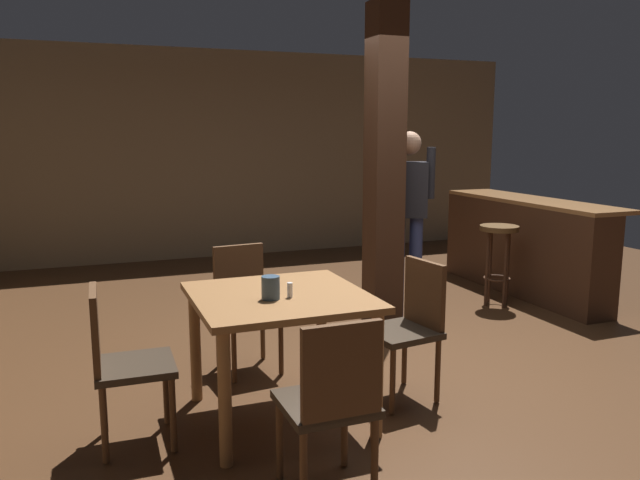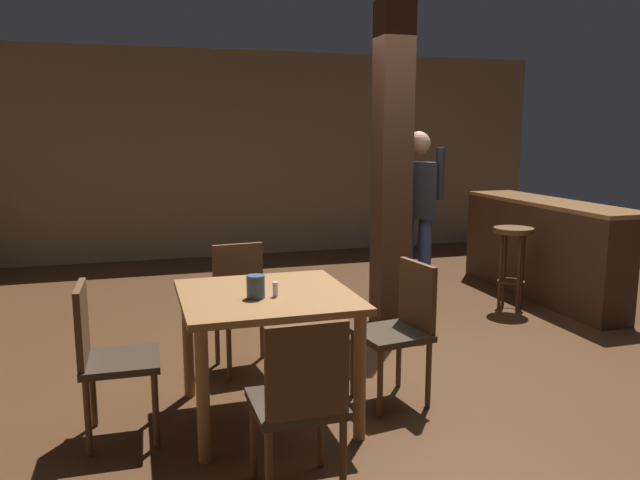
% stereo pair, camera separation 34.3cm
% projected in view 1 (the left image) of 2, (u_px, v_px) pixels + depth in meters
% --- Properties ---
extents(ground_plane, '(10.80, 10.80, 0.00)m').
position_uv_depth(ground_plane, '(403.00, 358.00, 4.79)').
color(ground_plane, '#422816').
extents(wall_back, '(8.00, 0.10, 2.80)m').
position_uv_depth(wall_back, '(250.00, 155.00, 8.69)').
color(wall_back, '#756047').
rests_on(wall_back, ground_plane).
extents(pillar, '(0.28, 0.28, 2.80)m').
position_uv_depth(pillar, '(384.00, 168.00, 5.45)').
color(pillar, '#382114').
rests_on(pillar, ground_plane).
extents(dining_table, '(1.01, 1.01, 0.77)m').
position_uv_depth(dining_table, '(280.00, 314.00, 3.69)').
color(dining_table, brown).
rests_on(dining_table, ground_plane).
extents(chair_north, '(0.46, 0.46, 0.89)m').
position_uv_depth(chair_north, '(245.00, 301.00, 4.52)').
color(chair_north, '#2D2319').
rests_on(chair_north, ground_plane).
extents(chair_south, '(0.42, 0.42, 0.89)m').
position_uv_depth(chair_south, '(332.00, 399.00, 2.86)').
color(chair_south, '#2D2319').
rests_on(chair_south, ground_plane).
extents(chair_east, '(0.47, 0.47, 0.89)m').
position_uv_depth(chair_east, '(409.00, 322.00, 4.01)').
color(chair_east, '#2D2319').
rests_on(chair_east, ground_plane).
extents(chair_west, '(0.43, 0.43, 0.89)m').
position_uv_depth(chair_west, '(120.00, 358.00, 3.37)').
color(chair_west, '#2D2319').
rests_on(chair_west, ground_plane).
extents(napkin_cup, '(0.11, 0.11, 0.13)m').
position_uv_depth(napkin_cup, '(271.00, 288.00, 3.55)').
color(napkin_cup, '#33475B').
rests_on(napkin_cup, dining_table).
extents(salt_shaker, '(0.03, 0.03, 0.09)m').
position_uv_depth(salt_shaker, '(290.00, 290.00, 3.59)').
color(salt_shaker, silver).
rests_on(salt_shaker, dining_table).
extents(standing_person, '(0.45, 0.33, 1.72)m').
position_uv_depth(standing_person, '(408.00, 211.00, 5.67)').
color(standing_person, black).
rests_on(standing_person, ground_plane).
extents(bar_counter, '(0.56, 2.32, 1.01)m').
position_uv_depth(bar_counter, '(522.00, 246.00, 6.65)').
color(bar_counter, brown).
rests_on(bar_counter, ground_plane).
extents(bar_stool_near, '(0.38, 0.38, 0.80)m').
position_uv_depth(bar_stool_near, '(499.00, 245.00, 6.16)').
color(bar_stool_near, '#4C3319').
rests_on(bar_stool_near, ground_plane).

